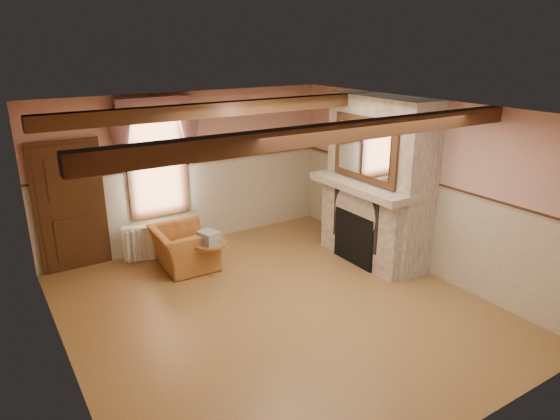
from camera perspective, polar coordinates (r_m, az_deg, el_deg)
floor at (r=7.28m, az=-0.42°, el=-11.13°), size 5.50×6.00×0.01m
ceiling at (r=6.37m, az=-0.49°, el=11.28°), size 5.50×6.00×0.01m
wall_back at (r=9.27m, az=-10.36°, el=4.55°), size 5.50×0.02×2.80m
wall_front at (r=4.66m, az=19.90°, el=-11.08°), size 5.50×0.02×2.80m
wall_left at (r=5.83m, az=-24.14°, el=-5.46°), size 0.02×6.00×2.80m
wall_right at (r=8.41m, az=15.66°, el=2.69°), size 0.02×6.00×2.80m
wainscot at (r=6.94m, az=-0.44°, el=-5.75°), size 5.50×6.00×1.50m
chair_rail at (r=6.66m, az=-0.45°, el=0.13°), size 5.50×6.00×0.08m
firebox at (r=8.61m, az=8.79°, el=-3.14°), size 0.20×0.95×0.90m
armchair at (r=8.52m, az=-10.97°, el=-4.26°), size 0.96×1.09×0.69m
side_table at (r=8.25m, az=-7.91°, el=-5.42°), size 0.61×0.61×0.55m
book_stack at (r=8.06m, az=-8.13°, el=-3.12°), size 0.33×0.37×0.20m
radiator at (r=9.02m, az=-15.27°, el=-3.60°), size 0.72×0.39×0.60m
bowl at (r=8.38m, az=10.83°, el=3.43°), size 0.33×0.33×0.08m
mantel_clock at (r=8.81m, az=8.12°, el=4.73°), size 0.14×0.24×0.20m
oil_lamp at (r=8.84m, az=7.89°, el=5.06°), size 0.11×0.11×0.28m
candle_red at (r=8.11m, az=12.69°, el=3.07°), size 0.06×0.06×0.16m
jar_yellow at (r=8.07m, az=13.00°, el=2.83°), size 0.06×0.06×0.12m
fireplace at (r=8.58m, az=11.25°, el=3.35°), size 0.85×2.00×2.80m
mantel at (r=8.47m, az=10.35°, el=2.92°), size 1.05×2.05×0.12m
overmantel_mirror at (r=8.21m, az=9.64°, el=6.84°), size 0.06×1.44×1.04m
door at (r=8.78m, az=-22.81°, el=0.16°), size 1.10×0.10×2.10m
window at (r=8.99m, az=-13.92°, el=5.49°), size 1.06×0.08×2.02m
window_drapes at (r=8.79m, az=-14.03°, el=9.19°), size 1.30×0.14×1.40m
ceiling_beam_front at (r=5.41m, az=6.34°, el=8.77°), size 5.50×0.18×0.20m
ceiling_beam_back at (r=7.42m, az=-5.50°, el=11.49°), size 5.50×0.18×0.20m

